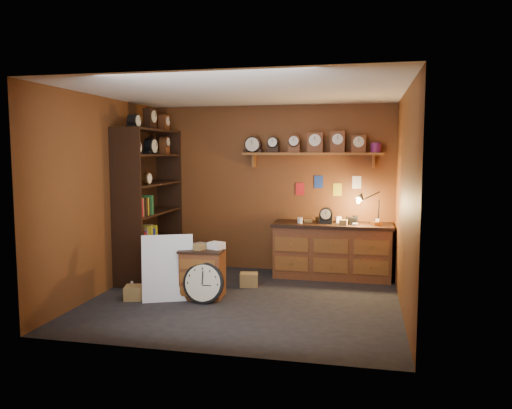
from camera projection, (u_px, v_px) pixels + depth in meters
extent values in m
plane|color=black|center=(244.00, 300.00, 6.59)|extent=(4.00, 4.00, 0.00)
cube|color=brown|center=(270.00, 189.00, 8.20)|extent=(4.00, 0.02, 2.70)
cube|color=brown|center=(199.00, 216.00, 4.70)|extent=(4.00, 0.02, 2.70)
cube|color=brown|center=(103.00, 196.00, 6.88)|extent=(0.02, 3.60, 2.70)
cube|color=brown|center=(405.00, 202.00, 6.03)|extent=(0.02, 3.60, 2.70)
cube|color=beige|center=(244.00, 92.00, 6.31)|extent=(4.00, 3.60, 0.02)
cube|color=brown|center=(312.00, 154.00, 7.85)|extent=(2.20, 0.30, 0.04)
cube|color=brown|center=(254.00, 161.00, 8.13)|extent=(0.04, 0.16, 0.20)
cube|color=brown|center=(373.00, 162.00, 7.73)|extent=(0.04, 0.16, 0.20)
cylinder|color=#B21419|center=(376.00, 148.00, 7.63)|extent=(0.16, 0.16, 0.15)
cube|color=#AC151A|center=(279.00, 189.00, 8.16)|extent=(0.14, 0.01, 0.20)
cube|color=navy|center=(297.00, 182.00, 8.08)|extent=(0.14, 0.01, 0.20)
cube|color=gold|center=(315.00, 189.00, 8.03)|extent=(0.14, 0.01, 0.20)
cube|color=silver|center=(334.00, 182.00, 7.95)|extent=(0.14, 0.01, 0.20)
cube|color=black|center=(137.00, 203.00, 7.85)|extent=(0.03, 1.60, 2.30)
cube|color=black|center=(127.00, 209.00, 7.04)|extent=(0.45, 0.03, 2.30)
cube|color=black|center=(169.00, 199.00, 8.56)|extent=(0.45, 0.03, 2.30)
cube|color=black|center=(152.00, 272.00, 7.91)|extent=(0.43, 1.54, 0.03)
cube|color=black|center=(151.00, 241.00, 7.86)|extent=(0.43, 1.54, 0.03)
cube|color=black|center=(150.00, 213.00, 7.81)|extent=(0.43, 1.54, 0.03)
cube|color=black|center=(150.00, 184.00, 7.77)|extent=(0.43, 1.54, 0.03)
cube|color=black|center=(149.00, 155.00, 7.72)|extent=(0.43, 1.54, 0.03)
cube|color=black|center=(148.00, 130.00, 7.68)|extent=(0.43, 1.54, 0.03)
cube|color=brown|center=(332.00, 252.00, 7.77)|extent=(1.78, 0.60, 0.80)
cube|color=black|center=(332.00, 225.00, 7.72)|extent=(1.84, 0.66, 0.05)
cube|color=brown|center=(331.00, 256.00, 7.47)|extent=(1.70, 0.02, 0.52)
cylinder|color=black|center=(378.00, 224.00, 7.52)|extent=(0.12, 0.12, 0.02)
cylinder|color=black|center=(379.00, 212.00, 7.50)|extent=(0.02, 0.02, 0.38)
cylinder|color=black|center=(371.00, 196.00, 7.48)|extent=(0.27, 0.09, 0.14)
cone|color=black|center=(361.00, 199.00, 7.48)|extent=(0.18, 0.14, 0.18)
cube|color=brown|center=(203.00, 274.00, 6.71)|extent=(0.57, 0.48, 0.63)
cube|color=black|center=(203.00, 250.00, 6.67)|extent=(0.61, 0.52, 0.03)
cube|color=brown|center=(197.00, 278.00, 6.48)|extent=(0.48, 0.05, 0.53)
cylinder|color=black|center=(203.00, 283.00, 6.45)|extent=(0.54, 0.17, 0.54)
cylinder|color=beige|center=(203.00, 283.00, 6.41)|extent=(0.47, 0.11, 0.46)
cube|color=black|center=(202.00, 278.00, 6.40)|extent=(0.01, 0.04, 0.17)
cube|color=black|center=(207.00, 286.00, 6.40)|extent=(0.12, 0.01, 0.01)
cube|color=silver|center=(168.00, 300.00, 6.59)|extent=(0.69, 0.43, 0.88)
cube|color=silver|center=(201.00, 258.00, 8.16)|extent=(0.56, 0.56, 0.44)
cube|color=black|center=(197.00, 261.00, 7.94)|extent=(0.34, 0.16, 0.35)
cube|color=olive|center=(136.00, 292.00, 6.62)|extent=(0.35, 0.31, 0.18)
cube|color=white|center=(139.00, 283.00, 7.23)|extent=(0.23, 0.26, 0.11)
cube|color=olive|center=(249.00, 280.00, 7.26)|extent=(0.29, 0.26, 0.19)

